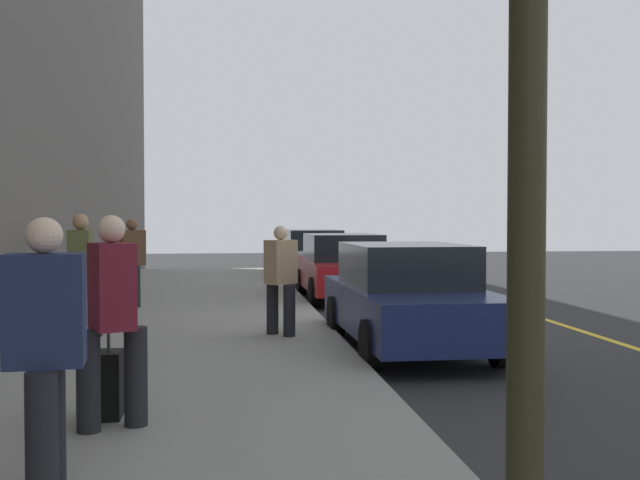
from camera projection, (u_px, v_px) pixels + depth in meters
ground_plane at (390, 332)px, 12.44m from camera, size 56.00×56.00×0.00m
sidewalk at (188, 332)px, 12.03m from camera, size 28.00×4.60×0.15m
lane_stripe_centre at (574, 329)px, 12.84m from camera, size 28.00×0.14×0.01m
parked_car_white at (314, 254)px, 23.33m from camera, size 4.79×1.91×1.51m
parked_car_red at (344, 267)px, 17.36m from camera, size 4.24×1.92×1.51m
parked_car_navy at (408, 297)px, 10.84m from camera, size 4.44×1.95×1.51m
pedestrian_olive_coat at (81, 271)px, 11.03m from camera, size 0.49×0.59×1.80m
pedestrian_burgundy_coat at (112, 315)px, 6.21m from camera, size 0.55×0.56×1.77m
pedestrian_navy_coat at (45, 348)px, 4.69m from camera, size 0.58×0.50×1.75m
pedestrian_tan_coat at (281, 277)px, 11.17m from camera, size 0.49×0.51×1.63m
pedestrian_brown_coat at (132, 260)px, 14.81m from camera, size 0.53×0.55×1.72m
rolling_suitcase at (109, 384)px, 6.58m from camera, size 0.34×0.22×0.94m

